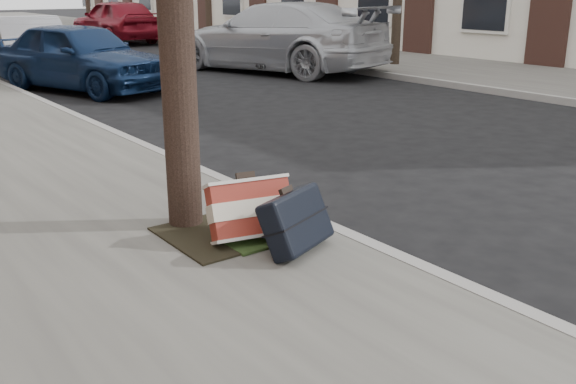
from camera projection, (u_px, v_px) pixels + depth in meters
ground at (521, 237)px, 5.06m from camera, size 120.00×120.00×0.00m
far_sidewalk at (261, 46)px, 20.94m from camera, size 4.00×70.00×0.12m
dirt_patch at (224, 233)px, 4.80m from camera, size 0.85×0.85×0.02m
suitcase_red at (250, 209)px, 4.63m from camera, size 0.65×0.45×0.46m
suitcase_navy at (296, 220)px, 4.42m from camera, size 0.66×0.52×0.45m
car_near_front at (81, 56)px, 12.05m from camera, size 2.70×4.11×1.30m
car_near_mid at (32, 45)px, 14.63m from camera, size 1.97×3.99×1.26m
car_far_front at (276, 37)px, 14.82m from camera, size 3.69×5.86×1.58m
car_far_back at (116, 21)px, 22.80m from camera, size 2.05×4.58×1.53m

